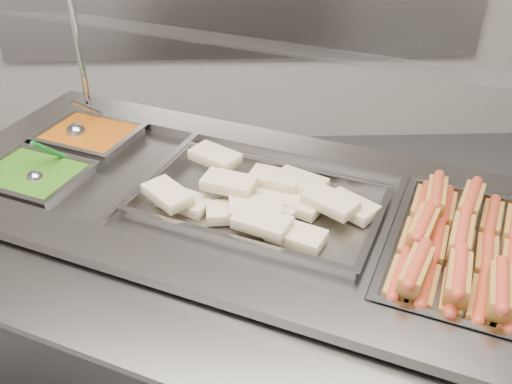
{
  "coord_description": "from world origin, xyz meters",
  "views": [
    {
      "loc": [
        -0.03,
        -1.05,
        1.9
      ],
      "look_at": [
        0.02,
        0.37,
        0.96
      ],
      "focal_mm": 40.0,
      "sensor_mm": 36.0,
      "label": 1
    }
  ],
  "objects_px": {
    "steam_counter": "(242,305)",
    "serving_spoon": "(38,174)",
    "pan_hotdogs": "(458,260)",
    "sneeze_guard": "(270,50)",
    "pan_wraps": "(259,207)",
    "ladle": "(77,131)"
  },
  "relations": [
    {
      "from": "ladle",
      "to": "sneeze_guard",
      "type": "bearing_deg",
      "value": -17.6
    },
    {
      "from": "sneeze_guard",
      "to": "pan_hotdogs",
      "type": "distance_m",
      "value": 0.81
    },
    {
      "from": "steam_counter",
      "to": "pan_wraps",
      "type": "relative_size",
      "value": 2.62
    },
    {
      "from": "sneeze_guard",
      "to": "pan_wraps",
      "type": "bearing_deg",
      "value": -99.58
    },
    {
      "from": "sneeze_guard",
      "to": "pan_hotdogs",
      "type": "height_order",
      "value": "sneeze_guard"
    },
    {
      "from": "pan_wraps",
      "to": "ladle",
      "type": "xyz_separation_m",
      "value": [
        -0.64,
        0.45,
        0.04
      ]
    },
    {
      "from": "pan_hotdogs",
      "to": "pan_wraps",
      "type": "xyz_separation_m",
      "value": [
        -0.53,
        0.25,
        0.02
      ]
    },
    {
      "from": "steam_counter",
      "to": "pan_hotdogs",
      "type": "xyz_separation_m",
      "value": [
        0.59,
        -0.27,
        0.42
      ]
    },
    {
      "from": "serving_spoon",
      "to": "pan_wraps",
      "type": "bearing_deg",
      "value": -12.41
    },
    {
      "from": "sneeze_guard",
      "to": "ladle",
      "type": "relative_size",
      "value": 9.09
    },
    {
      "from": "sneeze_guard",
      "to": "serving_spoon",
      "type": "height_order",
      "value": "sneeze_guard"
    },
    {
      "from": "pan_wraps",
      "to": "pan_hotdogs",
      "type": "bearing_deg",
      "value": -24.92
    },
    {
      "from": "sneeze_guard",
      "to": "ladle",
      "type": "bearing_deg",
      "value": 162.4
    },
    {
      "from": "ladle",
      "to": "serving_spoon",
      "type": "bearing_deg",
      "value": -100.91
    },
    {
      "from": "sneeze_guard",
      "to": "steam_counter",
      "type": "bearing_deg",
      "value": -114.92
    },
    {
      "from": "ladle",
      "to": "serving_spoon",
      "type": "relative_size",
      "value": 1.1
    },
    {
      "from": "sneeze_guard",
      "to": "serving_spoon",
      "type": "relative_size",
      "value": 10.0
    },
    {
      "from": "pan_hotdogs",
      "to": "pan_wraps",
      "type": "distance_m",
      "value": 0.59
    },
    {
      "from": "steam_counter",
      "to": "serving_spoon",
      "type": "relative_size",
      "value": 12.69
    },
    {
      "from": "pan_wraps",
      "to": "serving_spoon",
      "type": "relative_size",
      "value": 4.85
    },
    {
      "from": "steam_counter",
      "to": "serving_spoon",
      "type": "distance_m",
      "value": 0.81
    },
    {
      "from": "pan_hotdogs",
      "to": "serving_spoon",
      "type": "relative_size",
      "value": 3.97
    }
  ]
}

